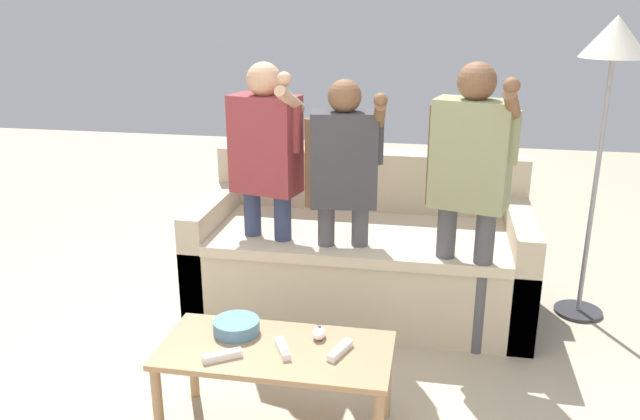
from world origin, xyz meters
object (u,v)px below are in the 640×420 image
object	(u,v)px
game_remote_nunchuk	(319,333)
player_right	(470,176)
player_left	(266,164)
snack_bowl	(236,326)
game_remote_wand_far	(283,349)
game_remote_wand_spare	(340,350)
coffee_table	(276,360)
player_center	(344,178)
game_remote_wand_near	(222,356)
floor_lamp	(613,58)
couch	(362,255)

from	to	relation	value
game_remote_nunchuk	player_right	size ratio (longest dim) A/B	0.06
game_remote_nunchuk	player_left	world-z (taller)	player_left
snack_bowl	game_remote_wand_far	size ratio (longest dim) A/B	1.32
game_remote_nunchuk	player_left	size ratio (longest dim) A/B	0.06
player_right	game_remote_wand_far	distance (m)	1.31
player_left	game_remote_wand_spare	xyz separation A→B (m)	(0.58, -1.04, -0.51)
game_remote_wand_spare	coffee_table	bearing A→B (deg)	-179.15
player_center	player_right	xyz separation A→B (m)	(0.66, -0.10, 0.07)
player_center	player_left	bearing A→B (deg)	173.91
game_remote_nunchuk	player_left	distance (m)	1.16
coffee_table	game_remote_wand_far	world-z (taller)	game_remote_wand_far
player_right	game_remote_wand_spare	xyz separation A→B (m)	(-0.52, -0.90, -0.53)
snack_bowl	game_remote_wand_spare	size ratio (longest dim) A/B	1.23
coffee_table	game_remote_nunchuk	world-z (taller)	game_remote_nunchuk
game_remote_nunchuk	game_remote_wand_spare	xyz separation A→B (m)	(0.11, -0.11, -0.01)
snack_bowl	game_remote_wand_near	size ratio (longest dim) A/B	1.30
snack_bowl	game_remote_wand_near	distance (m)	0.22
coffee_table	game_remote_wand_near	xyz separation A→B (m)	(-0.19, -0.13, 0.07)
player_center	game_remote_nunchuk	bearing A→B (deg)	-88.23
player_right	floor_lamp	bearing A→B (deg)	36.18
couch	player_center	size ratio (longest dim) A/B	1.38
floor_lamp	player_center	xyz separation A→B (m)	(-1.38, -0.44, -0.61)
game_remote_nunchuk	game_remote_wand_far	distance (m)	0.19
game_remote_nunchuk	player_left	xyz separation A→B (m)	(-0.47, 0.93, 0.50)
game_remote_nunchuk	player_right	world-z (taller)	player_right
game_remote_wand_near	game_remote_wand_far	xyz separation A→B (m)	(0.23, 0.10, 0.00)
snack_bowl	player_center	bearing A→B (deg)	69.31
floor_lamp	game_remote_wand_far	size ratio (longest dim) A/B	11.25
game_remote_nunchuk	game_remote_wand_near	bearing A→B (deg)	-146.32
floor_lamp	player_right	world-z (taller)	floor_lamp
game_remote_wand_spare	player_center	bearing A→B (deg)	97.81
snack_bowl	player_left	bearing A→B (deg)	96.25
snack_bowl	game_remote_nunchuk	size ratio (longest dim) A/B	2.32
snack_bowl	game_remote_wand_far	bearing A→B (deg)	-27.47
player_left	game_remote_wand_far	bearing A→B (deg)	-72.27
couch	game_remote_nunchuk	distance (m)	1.24
coffee_table	player_left	world-z (taller)	player_left
floor_lamp	player_left	xyz separation A→B (m)	(-1.82, -0.39, -0.57)
player_right	game_remote_wand_near	xyz separation A→B (m)	(-0.99, -1.03, -0.53)
couch	game_remote_wand_far	size ratio (longest dim) A/B	12.77
game_remote_nunchuk	player_center	distance (m)	0.99
floor_lamp	player_center	world-z (taller)	floor_lamp
coffee_table	game_remote_nunchuk	size ratio (longest dim) A/B	11.16
game_remote_wand_spare	player_right	bearing A→B (deg)	59.93
couch	game_remote_wand_far	world-z (taller)	couch
couch	player_left	distance (m)	0.87
game_remote_wand_near	player_center	bearing A→B (deg)	73.55
game_remote_wand_near	player_left	bearing A→B (deg)	95.47
game_remote_nunchuk	player_center	xyz separation A→B (m)	(-0.03, 0.88, 0.45)
player_left	game_remote_wand_near	size ratio (longest dim) A/B	9.53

